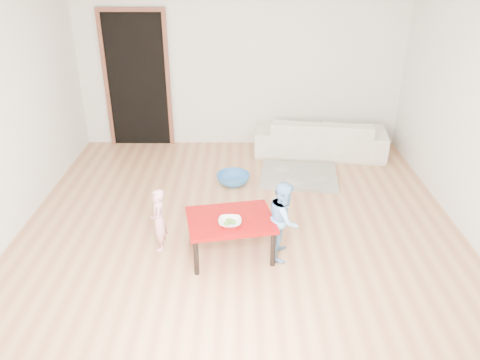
{
  "coord_description": "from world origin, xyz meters",
  "views": [
    {
      "loc": [
        0.02,
        -4.68,
        2.88
      ],
      "look_at": [
        0.0,
        -0.2,
        0.65
      ],
      "focal_mm": 35.0,
      "sensor_mm": 36.0,
      "label": 1
    }
  ],
  "objects_px": {
    "red_table": "(231,236)",
    "bowl": "(230,222)",
    "basin": "(233,179)",
    "sofa": "(320,136)",
    "child_pink": "(159,220)",
    "child_blue": "(284,220)"
  },
  "relations": [
    {
      "from": "bowl",
      "to": "child_pink",
      "type": "height_order",
      "value": "child_pink"
    },
    {
      "from": "sofa",
      "to": "basin",
      "type": "bearing_deg",
      "value": 45.68
    },
    {
      "from": "red_table",
      "to": "child_pink",
      "type": "relative_size",
      "value": 1.25
    },
    {
      "from": "red_table",
      "to": "bowl",
      "type": "bearing_deg",
      "value": -90.23
    },
    {
      "from": "sofa",
      "to": "bowl",
      "type": "distance_m",
      "value": 3.1
    },
    {
      "from": "red_table",
      "to": "basin",
      "type": "height_order",
      "value": "red_table"
    },
    {
      "from": "red_table",
      "to": "basin",
      "type": "relative_size",
      "value": 1.93
    },
    {
      "from": "sofa",
      "to": "bowl",
      "type": "bearing_deg",
      "value": 71.88
    },
    {
      "from": "red_table",
      "to": "child_blue",
      "type": "bearing_deg",
      "value": 0.14
    },
    {
      "from": "sofa",
      "to": "child_blue",
      "type": "bearing_deg",
      "value": 80.95
    },
    {
      "from": "sofa",
      "to": "child_blue",
      "type": "xyz_separation_m",
      "value": [
        -0.78,
        -2.68,
        0.13
      ]
    },
    {
      "from": "sofa",
      "to": "basin",
      "type": "relative_size",
      "value": 4.37
    },
    {
      "from": "basin",
      "to": "child_blue",
      "type": "bearing_deg",
      "value": -71.46
    },
    {
      "from": "red_table",
      "to": "child_blue",
      "type": "distance_m",
      "value": 0.58
    },
    {
      "from": "bowl",
      "to": "child_pink",
      "type": "xyz_separation_m",
      "value": [
        -0.75,
        0.23,
        -0.11
      ]
    },
    {
      "from": "bowl",
      "to": "basin",
      "type": "relative_size",
      "value": 0.5
    },
    {
      "from": "sofa",
      "to": "bowl",
      "type": "relative_size",
      "value": 8.67
    },
    {
      "from": "bowl",
      "to": "child_blue",
      "type": "distance_m",
      "value": 0.56
    },
    {
      "from": "child_blue",
      "to": "basin",
      "type": "height_order",
      "value": "child_blue"
    },
    {
      "from": "bowl",
      "to": "child_blue",
      "type": "xyz_separation_m",
      "value": [
        0.54,
        0.12,
        -0.04
      ]
    },
    {
      "from": "red_table",
      "to": "bowl",
      "type": "relative_size",
      "value": 3.82
    },
    {
      "from": "sofa",
      "to": "red_table",
      "type": "height_order",
      "value": "sofa"
    }
  ]
}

